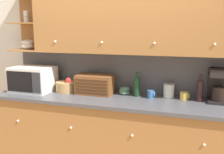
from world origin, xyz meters
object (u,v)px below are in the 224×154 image
microwave (33,79)px  wine_bottle (200,89)px  second_wine_bottle (137,85)px  coffee_maker (221,85)px  storage_canister (169,90)px  mug_blue_second (151,94)px  fruit_basket (67,86)px  bowl_stack_on_counter (125,91)px  mug (184,96)px  bread_box (95,84)px

microwave → wine_bottle: (2.07, 0.14, -0.02)m
second_wine_bottle → coffee_maker: bearing=2.4°
coffee_maker → wine_bottle: bearing=-169.0°
wine_bottle → storage_canister: bearing=169.1°
mug_blue_second → wine_bottle: (0.54, 0.04, 0.09)m
fruit_basket → mug_blue_second: fruit_basket is taller
fruit_basket → microwave: bearing=-166.7°
mug_blue_second → storage_canister: 0.23m
bowl_stack_on_counter → mug: 0.72m
fruit_basket → bowl_stack_on_counter: (0.75, 0.09, -0.02)m
second_wine_bottle → wine_bottle: wine_bottle is taller
fruit_basket → second_wine_bottle: size_ratio=0.94×
storage_canister → coffee_maker: (0.56, -0.03, 0.10)m
bowl_stack_on_counter → mug: bearing=-2.9°
fruit_basket → bowl_stack_on_counter: size_ratio=1.90×
microwave → mug: microwave is taller
mug_blue_second → mug: 0.38m
microwave → bowl_stack_on_counter: bearing=9.4°
bowl_stack_on_counter → second_wine_bottle: bearing=-17.9°
mug → bread_box: bearing=-177.2°
coffee_maker → bread_box: bearing=-177.0°
fruit_basket → coffee_maker: bearing=2.5°
bowl_stack_on_counter → storage_canister: 0.54m
microwave → bread_box: size_ratio=1.14×
second_wine_bottle → mug_blue_second: size_ratio=3.05×
microwave → mug_blue_second: size_ratio=5.31×
mug → coffee_maker: coffee_maker is taller
fruit_basket → mug: fruit_basket is taller
bowl_stack_on_counter → mug_blue_second: size_ratio=1.51×
second_wine_bottle → mug: 0.56m
microwave → coffee_maker: (2.28, 0.18, 0.03)m
fruit_basket → coffee_maker: coffee_maker is taller
bowl_stack_on_counter → second_wine_bottle: 0.19m
coffee_maker → fruit_basket: bearing=-177.5°
microwave → mug_blue_second: microwave is taller
second_wine_bottle → storage_canister: second_wine_bottle is taller
microwave → storage_canister: bearing=6.9°
bowl_stack_on_counter → second_wine_bottle: second_wine_bottle is taller
bowl_stack_on_counter → storage_canister: storage_canister is taller
bread_box → storage_canister: 0.90m
bread_box → mug: 1.08m
fruit_basket → bread_box: (0.39, 0.00, 0.05)m
fruit_basket → bowl_stack_on_counter: bearing=7.2°
bread_box → second_wine_bottle: (0.52, 0.04, 0.01)m
bread_box → coffee_maker: (1.45, 0.08, 0.07)m
second_wine_bottle → mug: bearing=1.7°
microwave → bowl_stack_on_counter: 1.21m
fruit_basket → bread_box: size_ratio=0.62×
wine_bottle → fruit_basket: bearing=-178.6°
mug → second_wine_bottle: bearing=-178.3°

